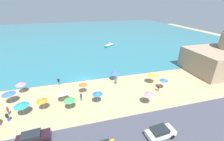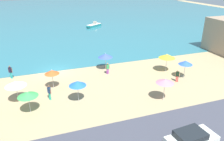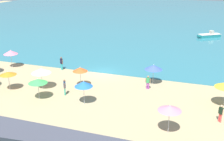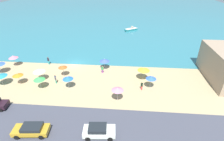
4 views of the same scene
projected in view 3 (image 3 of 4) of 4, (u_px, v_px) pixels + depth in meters
name	position (u px, v px, depth m)	size (l,w,h in m)	color
ground_plane	(102.00, 73.00, 36.76)	(160.00, 160.00, 0.00)	tan
sea	(166.00, 16.00, 85.87)	(150.00, 110.00, 0.05)	teal
beach_umbrella_0	(80.00, 69.00, 31.71)	(1.72, 1.72, 2.41)	#B2B2B7
beach_umbrella_1	(154.00, 67.00, 32.54)	(2.05, 2.05, 2.41)	#B2B2B7
beach_umbrella_3	(8.00, 73.00, 30.85)	(1.83, 1.83, 2.22)	#B2B2B7
beach_umbrella_5	(38.00, 81.00, 28.56)	(1.95, 1.95, 2.30)	#B2B2B7
beach_umbrella_6	(170.00, 108.00, 22.24)	(1.90, 1.90, 2.54)	#B2B2B7
beach_umbrella_8	(84.00, 84.00, 27.44)	(1.81, 1.81, 2.48)	#B2B2B7
beach_umbrella_11	(11.00, 52.00, 38.28)	(1.92, 1.92, 2.51)	#B2B2B7
beach_umbrella_13	(41.00, 71.00, 31.13)	(2.18, 2.18, 2.49)	#B2B2B7
bather_0	(65.00, 86.00, 29.90)	(0.37, 0.51, 1.75)	teal
bather_2	(61.00, 63.00, 37.71)	(0.51, 0.36, 1.81)	teal
bather_4	(148.00, 82.00, 31.47)	(0.57, 0.22, 1.59)	purple
bather_5	(221.00, 112.00, 24.44)	(0.41, 0.45, 1.64)	#EE4745
skiff_nearshore	(209.00, 35.00, 56.94)	(4.67, 3.80, 1.33)	#207A7C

